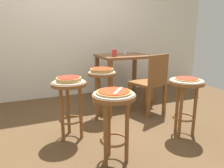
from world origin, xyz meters
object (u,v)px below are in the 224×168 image
(pizza_middle, at_px, (187,79))
(serving_plate_rear, at_px, (102,72))
(serving_plate_foreground, at_px, (114,94))
(serving_plate_leftside, at_px, (69,82))
(stool_foreground, at_px, (114,113))
(stool_leftside, at_px, (70,97))
(wooden_chair, at_px, (151,81))
(condiment_shaker, at_px, (125,52))
(cup_near_edge, at_px, (114,53))
(pizza_rear, at_px, (102,70))
(serving_plate_middle, at_px, (187,80))
(pizza_leftside, at_px, (69,79))
(pizza_foreground, at_px, (114,92))
(pizza_server_knife, at_px, (118,91))
(stool_middle, at_px, (185,95))
(stool_rear, at_px, (102,85))
(dining_table, at_px, (124,63))

(pizza_middle, bearing_deg, serving_plate_rear, 129.00)
(serving_plate_foreground, xyz_separation_m, serving_plate_leftside, (-0.25, 0.59, 0.00))
(stool_foreground, bearing_deg, stool_leftside, 113.27)
(serving_plate_foreground, bearing_deg, wooden_chair, 42.27)
(serving_plate_rear, xyz_separation_m, condiment_shaker, (0.67, 0.66, 0.18))
(stool_foreground, relative_size, pizza_middle, 2.40)
(stool_leftside, distance_m, wooden_chair, 1.25)
(cup_near_edge, distance_m, wooden_chair, 0.73)
(stool_foreground, relative_size, pizza_rear, 2.07)
(serving_plate_foreground, relative_size, cup_near_edge, 3.23)
(serving_plate_middle, bearing_deg, stool_foreground, -170.31)
(serving_plate_foreground, relative_size, serving_plate_rear, 1.00)
(pizza_leftside, relative_size, serving_plate_rear, 0.76)
(stool_foreground, relative_size, pizza_foreground, 2.08)
(pizza_leftside, distance_m, condiment_shaker, 1.59)
(wooden_chair, xyz_separation_m, pizza_server_knife, (-0.93, -0.89, 0.20))
(pizza_foreground, bearing_deg, pizza_middle, 9.69)
(pizza_foreground, height_order, serving_plate_leftside, pizza_foreground)
(serving_plate_leftside, height_order, pizza_server_knife, pizza_server_knife)
(serving_plate_middle, distance_m, wooden_chair, 0.74)
(stool_leftside, height_order, cup_near_edge, cup_near_edge)
(pizza_foreground, xyz_separation_m, pizza_rear, (0.26, 0.98, 0.01))
(pizza_leftside, bearing_deg, pizza_rear, 37.17)
(cup_near_edge, relative_size, wooden_chair, 0.13)
(stool_middle, bearing_deg, stool_rear, 129.00)
(serving_plate_foreground, relative_size, pizza_leftside, 1.32)
(pizza_rear, bearing_deg, pizza_foreground, -104.93)
(serving_plate_middle, height_order, cup_near_edge, cup_near_edge)
(serving_plate_leftside, bearing_deg, stool_rear, 37.17)
(pizza_server_knife, bearing_deg, stool_leftside, 65.71)
(pizza_leftside, distance_m, stool_rear, 0.68)
(pizza_leftside, xyz_separation_m, wooden_chair, (1.21, 0.28, -0.19))
(serving_plate_leftside, distance_m, pizza_leftside, 0.03)
(pizza_foreground, distance_m, stool_middle, 0.96)
(cup_near_edge, bearing_deg, pizza_server_knife, -112.76)
(pizza_leftside, height_order, condiment_shaker, condiment_shaker)
(pizza_middle, relative_size, serving_plate_rear, 0.75)
(pizza_foreground, xyz_separation_m, pizza_leftside, (-0.25, 0.59, 0.01))
(serving_plate_foreground, height_order, serving_plate_rear, same)
(pizza_leftside, bearing_deg, wooden_chair, 13.17)
(stool_leftside, bearing_deg, stool_rear, 37.17)
(condiment_shaker, relative_size, pizza_server_knife, 0.34)
(pizza_rear, bearing_deg, serving_plate_middle, -51.00)
(pizza_middle, bearing_deg, stool_rear, 129.00)
(serving_plate_rear, xyz_separation_m, dining_table, (0.62, 0.60, 0.00))
(stool_middle, height_order, serving_plate_middle, serving_plate_middle)
(stool_foreground, relative_size, dining_table, 0.74)
(dining_table, bearing_deg, stool_rear, -135.82)
(serving_plate_foreground, height_order, stool_middle, serving_plate_foreground)
(serving_plate_leftside, distance_m, serving_plate_rear, 0.65)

